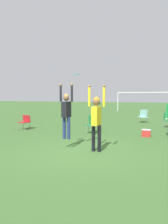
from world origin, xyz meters
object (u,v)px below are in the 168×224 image
(frisbee, at_px, (77,75))
(camping_chair_4, at_px, (168,119))
(person_jumping, at_px, (66,110))
(cooler_box, at_px, (146,133))
(camping_chair_2, at_px, (92,123))
(camping_chair_1, at_px, (94,115))
(person_defending, at_px, (96,116))
(camping_chair_0, at_px, (25,121))
(camping_chair_3, at_px, (143,115))

(frisbee, xyz_separation_m, camping_chair_4, (3.01, 6.91, -2.09))
(person_jumping, relative_size, cooler_box, 5.08)
(camping_chair_4, bearing_deg, camping_chair_2, 34.70)
(camping_chair_1, relative_size, cooler_box, 2.24)
(person_defending, distance_m, camping_chair_0, 6.23)
(person_defending, height_order, camping_chair_4, person_defending)
(camping_chair_2, relative_size, cooler_box, 2.26)
(frisbee, bearing_deg, camping_chair_1, 104.04)
(person_defending, relative_size, frisbee, 9.63)
(frisbee, xyz_separation_m, cooler_box, (2.08, 3.34, -2.44))
(camping_chair_1, xyz_separation_m, cooler_box, (4.13, -4.86, -0.32))
(person_defending, height_order, camping_chair_0, person_defending)
(camping_chair_1, height_order, camping_chair_4, camping_chair_1)
(person_jumping, bearing_deg, camping_chair_3, -8.61)
(camping_chair_4, distance_m, cooler_box, 3.70)
(frisbee, bearing_deg, camping_chair_0, 144.25)
(cooler_box, bearing_deg, camping_chair_0, -179.19)
(person_defending, height_order, camping_chair_3, person_defending)
(person_jumping, xyz_separation_m, cooler_box, (2.49, 3.32, -1.21))
(frisbee, bearing_deg, camping_chair_4, 66.44)
(camping_chair_0, xyz_separation_m, camping_chair_4, (7.53, 3.66, 0.04))
(camping_chair_1, bearing_deg, frisbee, 92.83)
(camping_chair_0, xyz_separation_m, camping_chair_1, (2.46, 4.96, 0.01))
(person_jumping, relative_size, camping_chair_1, 2.27)
(person_defending, distance_m, camping_chair_2, 3.70)
(camping_chair_2, bearing_deg, person_defending, 126.36)
(frisbee, relative_size, camping_chair_3, 0.26)
(person_defending, height_order, frisbee, frisbee)
(camping_chair_1, relative_size, camping_chair_2, 0.99)
(camping_chair_2, xyz_separation_m, camping_chair_4, (3.56, 3.54, 0.01))
(person_defending, bearing_deg, frisbee, -89.88)
(person_jumping, height_order, camping_chair_2, person_jumping)
(person_jumping, xyz_separation_m, frisbee, (0.41, -0.02, 1.24))
(person_jumping, relative_size, camping_chair_3, 2.19)
(camping_chair_2, height_order, cooler_box, camping_chair_2)
(camping_chair_2, xyz_separation_m, cooler_box, (2.63, -0.02, -0.34))
(camping_chair_0, bearing_deg, cooler_box, -171.50)
(camping_chair_0, height_order, cooler_box, camping_chair_0)
(frisbee, xyz_separation_m, camping_chair_3, (1.40, 8.96, -2.10))
(person_defending, xyz_separation_m, frisbee, (-0.73, 0.03, 1.41))
(frisbee, distance_m, camping_chair_0, 5.96)
(person_jumping, height_order, cooler_box, person_jumping)
(camping_chair_1, relative_size, camping_chair_3, 0.96)
(camping_chair_3, relative_size, camping_chair_4, 1.04)
(person_defending, xyz_separation_m, camping_chair_3, (0.67, 9.00, -0.70))
(camping_chair_0, distance_m, camping_chair_2, 3.96)
(person_jumping, height_order, camping_chair_3, person_jumping)
(camping_chair_0, height_order, camping_chair_4, camping_chair_4)
(camping_chair_1, distance_m, camping_chair_2, 5.07)
(person_defending, bearing_deg, camping_chair_0, -119.20)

